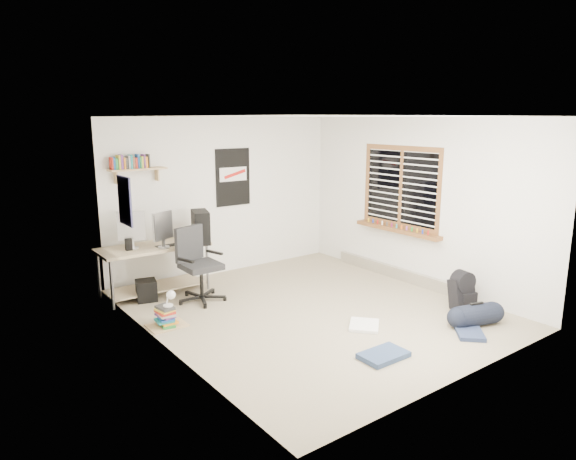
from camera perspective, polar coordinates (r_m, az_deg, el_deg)
floor at (r=6.84m, az=2.79°, el=-8.99°), size 4.00×4.50×0.01m
ceiling at (r=6.38m, az=3.03°, el=12.53°), size 4.00×4.50×0.01m
back_wall at (r=8.33m, az=-7.05°, el=3.73°), size 4.00×0.01×2.50m
left_wall at (r=5.46m, az=-13.53°, el=-1.03°), size 0.01×4.50×2.50m
right_wall at (r=7.91m, az=14.19°, el=2.99°), size 0.01×4.50×2.50m
desk at (r=7.61m, az=-14.62°, el=-4.23°), size 1.66×1.23×0.70m
monitor_left at (r=7.37m, az=-16.95°, el=-0.60°), size 0.38×0.23×0.41m
monitor_right at (r=7.31m, az=-13.71°, el=-0.58°), size 0.36×0.24×0.39m
pc_tower at (r=7.57m, az=-9.68°, el=0.35°), size 0.35×0.50×0.47m
keyboard at (r=7.49m, az=-12.84°, el=-1.69°), size 0.44×0.16×0.02m
speaker_left at (r=7.34m, az=-17.28°, el=-1.62°), size 0.10×0.10×0.17m
speaker_right at (r=7.48m, az=-10.80°, el=-1.07°), size 0.10×0.10×0.16m
office_chair at (r=7.15m, az=-9.65°, el=-4.02°), size 0.84×0.84×1.04m
wall_shelf at (r=7.55m, az=-16.36°, el=6.51°), size 0.80×0.22×0.24m
poster_back_wall at (r=8.34m, az=-6.12°, el=5.85°), size 0.62×0.03×0.92m
poster_left_wall at (r=6.53m, az=-17.69°, el=3.10°), size 0.02×0.42×0.60m
window at (r=8.03m, az=12.36°, el=4.66°), size 0.10×1.50×1.26m
baseboard_heater at (r=8.31m, az=11.95°, el=-4.66°), size 0.08×2.50×0.18m
backpack at (r=7.23m, az=18.74°, el=-6.74°), size 0.35×0.31×0.41m
duffel_bag at (r=6.73m, az=20.15°, el=-8.81°), size 0.34×0.34×0.53m
tshirt at (r=6.40m, az=8.46°, el=-10.42°), size 0.53×0.53×0.04m
jeans_a at (r=5.67m, az=10.57°, el=-13.50°), size 0.51×0.33×0.06m
jeans_b at (r=6.46m, az=19.56°, el=-10.77°), size 0.48×0.48×0.05m
book_stack at (r=6.48m, az=-13.36°, el=-9.10°), size 0.52×0.46×0.31m
desk_lamp at (r=6.39m, az=-13.23°, el=-7.20°), size 0.15×0.22×0.20m
subwoofer at (r=7.42m, az=-15.46°, el=-6.52°), size 0.32×0.32×0.30m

